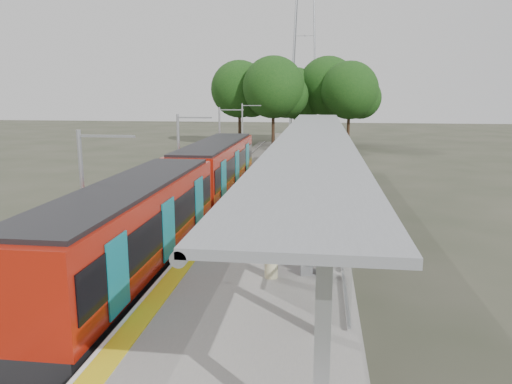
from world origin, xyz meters
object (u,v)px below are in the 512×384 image
(bench_mid, at_px, (331,177))
(info_pillar_far, at_px, (307,170))
(litter_bin, at_px, (306,245))
(info_pillar_near, at_px, (271,252))
(train, at_px, (185,190))
(bench_near, at_px, (305,254))
(bench_far, at_px, (323,159))

(bench_mid, distance_m, info_pillar_far, 2.19)
(bench_mid, height_order, litter_bin, bench_mid)
(info_pillar_far, bearing_deg, info_pillar_near, -113.23)
(info_pillar_near, distance_m, litter_bin, 2.28)
(info_pillar_far, xyz_separation_m, litter_bin, (0.44, -15.42, -0.24))
(info_pillar_far, relative_size, litter_bin, 1.77)
(train, xyz_separation_m, info_pillar_near, (4.97, -8.19, -0.24))
(info_pillar_near, height_order, info_pillar_far, info_pillar_near)
(info_pillar_far, bearing_deg, bench_mid, -65.29)
(train, relative_size, bench_near, 18.15)
(bench_far, height_order, litter_bin, bench_far)
(bench_mid, bearing_deg, litter_bin, -89.06)
(bench_far, xyz_separation_m, litter_bin, (-0.64, -21.84, -0.13))
(train, distance_m, info_pillar_far, 10.79)
(bench_mid, bearing_deg, info_pillar_far, 141.67)
(bench_far, distance_m, info_pillar_far, 6.51)
(train, height_order, info_pillar_near, train)
(bench_near, distance_m, bench_far, 23.00)
(train, relative_size, bench_far, 16.76)
(info_pillar_near, bearing_deg, bench_far, 74.19)
(bench_mid, bearing_deg, bench_near, -88.74)
(train, relative_size, info_pillar_far, 17.64)
(train, height_order, litter_bin, train)
(bench_far, height_order, info_pillar_near, info_pillar_near)
(info_pillar_near, height_order, litter_bin, info_pillar_near)
(info_pillar_near, xyz_separation_m, litter_bin, (1.01, 2.01, -0.37))
(bench_far, relative_size, info_pillar_near, 0.88)
(bench_near, distance_m, info_pillar_near, 1.35)
(bench_far, relative_size, info_pillar_far, 1.05)
(train, height_order, bench_mid, train)
(bench_far, bearing_deg, bench_near, -68.82)
(train, xyz_separation_m, bench_mid, (7.12, 7.74, -0.56))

